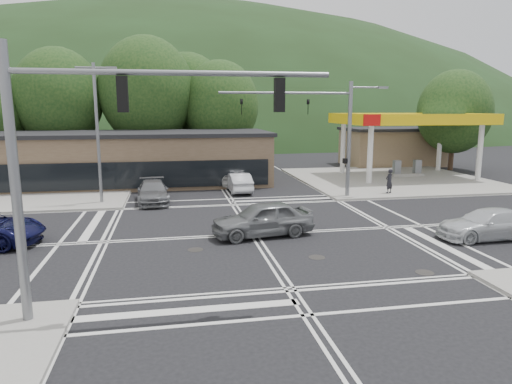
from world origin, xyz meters
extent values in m
plane|color=black|center=(0.00, 0.00, 0.00)|extent=(120.00, 120.00, 0.00)
cube|color=gray|center=(15.00, 15.00, 0.07)|extent=(16.00, 16.00, 0.15)
cube|color=gray|center=(-15.00, 15.00, 0.07)|extent=(16.00, 16.00, 0.15)
cylinder|color=silver|center=(12.00, 13.00, 2.50)|extent=(0.44, 0.44, 5.00)
cylinder|color=silver|center=(12.00, 19.00, 2.50)|extent=(0.44, 0.44, 5.00)
cylinder|color=silver|center=(22.00, 13.00, 2.50)|extent=(0.44, 0.44, 5.00)
cylinder|color=silver|center=(22.00, 19.00, 2.50)|extent=(0.44, 0.44, 5.00)
cube|color=silver|center=(17.00, 16.00, 5.30)|extent=(12.00, 8.00, 0.60)
cube|color=yellow|center=(17.00, 12.00, 5.30)|extent=(12.20, 0.25, 0.90)
cube|color=yellow|center=(17.00, 20.00, 5.30)|extent=(12.20, 0.25, 0.90)
cube|color=yellow|center=(11.00, 16.00, 5.30)|extent=(0.25, 8.20, 0.90)
cube|color=yellow|center=(23.00, 16.00, 5.30)|extent=(0.25, 8.20, 0.90)
cube|color=red|center=(11.50, 11.85, 5.30)|extent=(1.40, 0.12, 0.90)
cube|color=gray|center=(17.00, 16.00, 0.25)|extent=(3.00, 1.00, 0.30)
cube|color=slate|center=(16.00, 16.00, 0.95)|extent=(0.60, 0.50, 1.30)
cube|color=slate|center=(18.00, 16.00, 0.95)|extent=(0.60, 0.50, 1.30)
cube|color=#846B4F|center=(20.00, 25.00, 1.90)|extent=(10.00, 6.00, 3.80)
cube|color=brown|center=(-8.00, 17.00, 2.00)|extent=(24.00, 8.00, 4.00)
ellipsoid|color=#1E3317|center=(0.00, 90.00, 0.00)|extent=(252.00, 126.00, 140.00)
cylinder|color=#382619|center=(-14.00, 24.00, 2.42)|extent=(0.50, 0.50, 4.84)
ellipsoid|color=black|center=(-14.00, 24.00, 7.15)|extent=(8.00, 8.00, 9.20)
cylinder|color=#382619|center=(-6.00, 24.00, 2.64)|extent=(0.50, 0.50, 5.28)
ellipsoid|color=black|center=(-6.00, 24.00, 7.80)|extent=(9.00, 9.00, 10.35)
cylinder|color=#382619|center=(1.00, 24.00, 2.20)|extent=(0.50, 0.50, 4.40)
ellipsoid|color=black|center=(1.00, 24.00, 6.50)|extent=(7.60, 7.60, 8.74)
cylinder|color=#382619|center=(-2.00, 28.00, 2.42)|extent=(0.50, 0.50, 4.84)
ellipsoid|color=black|center=(-2.00, 28.00, 7.15)|extent=(8.40, 8.40, 9.66)
cylinder|color=#382619|center=(24.00, 20.00, 1.98)|extent=(0.50, 0.50, 3.96)
ellipsoid|color=black|center=(24.00, 20.00, 5.85)|extent=(7.20, 7.20, 8.28)
cylinder|color=slate|center=(-8.50, 9.00, 4.50)|extent=(0.20, 0.20, 9.00)
cylinder|color=slate|center=(-8.50, 9.00, 8.70)|extent=(2.20, 0.12, 0.12)
cube|color=slate|center=(-7.40, 9.00, 8.70)|extent=(0.60, 0.25, 0.15)
cylinder|color=slate|center=(8.20, 8.20, 4.00)|extent=(0.28, 0.28, 8.00)
cylinder|color=slate|center=(3.70, 8.20, 7.20)|extent=(9.00, 0.16, 0.16)
imported|color=black|center=(5.20, 8.20, 6.30)|extent=(0.16, 0.20, 1.00)
imported|color=black|center=(0.70, 8.20, 6.30)|extent=(0.16, 0.20, 1.00)
cylinder|color=slate|center=(9.40, 8.20, 7.60)|extent=(2.40, 0.12, 0.12)
cube|color=slate|center=(10.50, 8.20, 7.60)|extent=(0.70, 0.30, 0.15)
cube|color=black|center=(7.95, 8.20, 2.60)|extent=(0.25, 0.30, 0.35)
cylinder|color=slate|center=(-8.20, -8.20, 4.00)|extent=(0.28, 0.28, 8.00)
cylinder|color=slate|center=(-3.70, -8.20, 7.20)|extent=(9.00, 0.16, 0.16)
cube|color=black|center=(-5.20, -8.20, 6.60)|extent=(0.30, 0.25, 1.00)
cube|color=black|center=(-0.70, -8.20, 6.60)|extent=(0.30, 0.25, 1.00)
imported|color=slate|center=(0.39, -0.30, 0.85)|extent=(5.27, 2.75, 1.71)
imported|color=silver|center=(10.99, -2.77, 0.71)|extent=(4.93, 2.04, 1.43)
imported|color=#B8BBC0|center=(1.00, 11.88, 0.72)|extent=(1.65, 4.39, 1.43)
imported|color=#B8B9B4|center=(1.00, 14.69, 0.83)|extent=(2.56, 5.07, 1.66)
imported|color=slate|center=(-5.20, 9.00, 0.72)|extent=(2.32, 5.07, 1.44)
imported|color=black|center=(11.51, 8.50, 1.03)|extent=(0.76, 0.66, 1.76)
camera|label=1|loc=(-3.92, -21.66, 6.22)|focal=32.00mm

